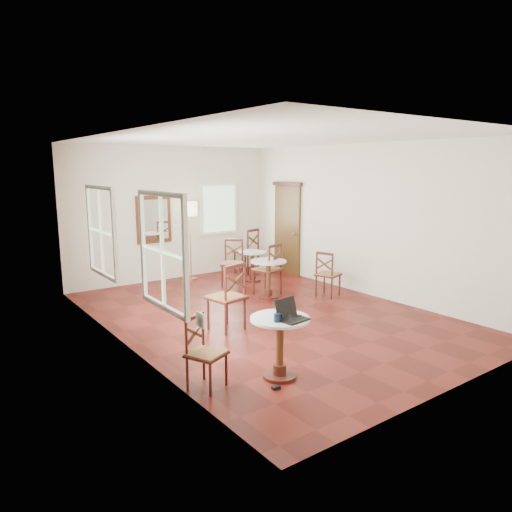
{
  "coord_description": "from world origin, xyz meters",
  "views": [
    {
      "loc": [
        -4.79,
        -6.28,
        2.52
      ],
      "look_at": [
        0.0,
        0.3,
        1.0
      ],
      "focal_mm": 33.13,
      "sensor_mm": 36.0,
      "label": 1
    }
  ],
  "objects_px": {
    "chair_near_a": "(228,297)",
    "chair_mid_a": "(268,269)",
    "navy_mug": "(277,318)",
    "power_adapter": "(276,388)",
    "water_glass": "(291,319)",
    "cafe_table_mid": "(268,275)",
    "mouse": "(299,316)",
    "laptop": "(290,315)",
    "cafe_table_back": "(252,263)",
    "chair_back_a": "(247,251)",
    "cafe_table_near": "(280,341)",
    "chair_mid_b": "(328,274)",
    "chair_near_b": "(205,353)",
    "chair_back_b": "(233,263)",
    "floor_lamp": "(190,214)"
  },
  "relations": [
    {
      "from": "cafe_table_near",
      "to": "water_glass",
      "type": "height_order",
      "value": "water_glass"
    },
    {
      "from": "chair_near_a",
      "to": "laptop",
      "type": "distance_m",
      "value": 2.01
    },
    {
      "from": "chair_near_a",
      "to": "chair_back_a",
      "type": "height_order",
      "value": "same"
    },
    {
      "from": "chair_mid_b",
      "to": "floor_lamp",
      "type": "height_order",
      "value": "floor_lamp"
    },
    {
      "from": "chair_near_b",
      "to": "power_adapter",
      "type": "distance_m",
      "value": 0.92
    },
    {
      "from": "laptop",
      "to": "navy_mug",
      "type": "height_order",
      "value": "laptop"
    },
    {
      "from": "chair_near_a",
      "to": "chair_mid_a",
      "type": "relative_size",
      "value": 1.03
    },
    {
      "from": "navy_mug",
      "to": "laptop",
      "type": "bearing_deg",
      "value": -7.51
    },
    {
      "from": "cafe_table_near",
      "to": "navy_mug",
      "type": "height_order",
      "value": "navy_mug"
    },
    {
      "from": "floor_lamp",
      "to": "laptop",
      "type": "height_order",
      "value": "floor_lamp"
    },
    {
      "from": "chair_mid_a",
      "to": "water_glass",
      "type": "distance_m",
      "value": 4.07
    },
    {
      "from": "chair_near_a",
      "to": "power_adapter",
      "type": "bearing_deg",
      "value": 61.72
    },
    {
      "from": "chair_back_a",
      "to": "mouse",
      "type": "relative_size",
      "value": 10.5
    },
    {
      "from": "navy_mug",
      "to": "power_adapter",
      "type": "distance_m",
      "value": 0.81
    },
    {
      "from": "chair_mid_a",
      "to": "floor_lamp",
      "type": "relative_size",
      "value": 0.59
    },
    {
      "from": "cafe_table_near",
      "to": "chair_back_b",
      "type": "relative_size",
      "value": 0.77
    },
    {
      "from": "chair_back_b",
      "to": "water_glass",
      "type": "bearing_deg",
      "value": -71.27
    },
    {
      "from": "cafe_table_mid",
      "to": "water_glass",
      "type": "distance_m",
      "value": 3.83
    },
    {
      "from": "chair_near_b",
      "to": "chair_mid_b",
      "type": "relative_size",
      "value": 0.94
    },
    {
      "from": "chair_mid_b",
      "to": "laptop",
      "type": "distance_m",
      "value": 3.93
    },
    {
      "from": "chair_near_b",
      "to": "mouse",
      "type": "xyz_separation_m",
      "value": [
        1.03,
        -0.45,
        0.36
      ]
    },
    {
      "from": "cafe_table_near",
      "to": "cafe_table_mid",
      "type": "relative_size",
      "value": 1.03
    },
    {
      "from": "chair_near_b",
      "to": "chair_mid_b",
      "type": "bearing_deg",
      "value": 2.88
    },
    {
      "from": "chair_mid_b",
      "to": "water_glass",
      "type": "distance_m",
      "value": 4.05
    },
    {
      "from": "cafe_table_back",
      "to": "mouse",
      "type": "xyz_separation_m",
      "value": [
        -2.49,
        -4.42,
        0.37
      ]
    },
    {
      "from": "chair_near_b",
      "to": "mouse",
      "type": "relative_size",
      "value": 8.32
    },
    {
      "from": "cafe_table_back",
      "to": "chair_mid_a",
      "type": "xyz_separation_m",
      "value": [
        -0.41,
        -1.13,
        0.1
      ]
    },
    {
      "from": "chair_mid_b",
      "to": "chair_back_a",
      "type": "height_order",
      "value": "chair_back_a"
    },
    {
      "from": "cafe_table_mid",
      "to": "cafe_table_back",
      "type": "relative_size",
      "value": 1.11
    },
    {
      "from": "mouse",
      "to": "power_adapter",
      "type": "xyz_separation_m",
      "value": [
        -0.4,
        -0.08,
        -0.76
      ]
    },
    {
      "from": "cafe_table_mid",
      "to": "water_glass",
      "type": "xyz_separation_m",
      "value": [
        -2.11,
        -3.17,
        0.35
      ]
    },
    {
      "from": "mouse",
      "to": "cafe_table_near",
      "type": "bearing_deg",
      "value": 115.14
    },
    {
      "from": "chair_near_a",
      "to": "water_glass",
      "type": "relative_size",
      "value": 11.76
    },
    {
      "from": "navy_mug",
      "to": "power_adapter",
      "type": "relative_size",
      "value": 1.31
    },
    {
      "from": "cafe_table_mid",
      "to": "mouse",
      "type": "bearing_deg",
      "value": -121.85
    },
    {
      "from": "chair_back_a",
      "to": "chair_back_b",
      "type": "height_order",
      "value": "chair_back_a"
    },
    {
      "from": "chair_mid_b",
      "to": "mouse",
      "type": "height_order",
      "value": "chair_mid_b"
    },
    {
      "from": "laptop",
      "to": "mouse",
      "type": "bearing_deg",
      "value": -16.34
    },
    {
      "from": "chair_mid_b",
      "to": "power_adapter",
      "type": "bearing_deg",
      "value": 109.51
    },
    {
      "from": "navy_mug",
      "to": "chair_near_a",
      "type": "bearing_deg",
      "value": 74.16
    },
    {
      "from": "cafe_table_back",
      "to": "navy_mug",
      "type": "height_order",
      "value": "navy_mug"
    },
    {
      "from": "cafe_table_near",
      "to": "cafe_table_mid",
      "type": "xyz_separation_m",
      "value": [
        2.09,
        2.95,
        -0.01
      ]
    },
    {
      "from": "chair_mid_a",
      "to": "water_glass",
      "type": "relative_size",
      "value": 11.36
    },
    {
      "from": "cafe_table_mid",
      "to": "chair_mid_b",
      "type": "bearing_deg",
      "value": -31.43
    },
    {
      "from": "chair_back_b",
      "to": "chair_near_a",
      "type": "bearing_deg",
      "value": -80.71
    },
    {
      "from": "floor_lamp",
      "to": "navy_mug",
      "type": "distance_m",
      "value": 5.65
    },
    {
      "from": "navy_mug",
      "to": "cafe_table_near",
      "type": "bearing_deg",
      "value": 39.6
    },
    {
      "from": "cafe_table_back",
      "to": "chair_mid_b",
      "type": "xyz_separation_m",
      "value": [
        0.44,
        -1.94,
        0.04
      ]
    },
    {
      "from": "power_adapter",
      "to": "mouse",
      "type": "bearing_deg",
      "value": 11.01
    },
    {
      "from": "cafe_table_near",
      "to": "cafe_table_back",
      "type": "distance_m",
      "value": 5.03
    }
  ]
}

